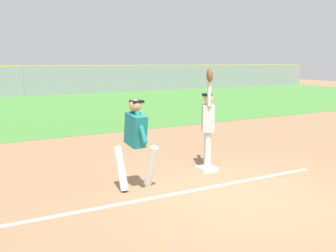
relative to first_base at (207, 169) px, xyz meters
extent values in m
plane|color=#936D4C|center=(-0.43, -1.67, -0.04)|extent=(74.22, 74.22, 0.00)
cube|color=#478438|center=(-0.43, 13.32, -0.04)|extent=(55.17, 15.95, 0.01)
cube|color=white|center=(-4.00, -0.90, -0.04)|extent=(12.00, 0.41, 0.01)
cube|color=white|center=(0.00, 0.00, 0.00)|extent=(0.40, 0.40, 0.08)
cylinder|color=silver|center=(0.21, 0.29, 0.39)|extent=(0.21, 0.21, 0.85)
cylinder|color=silver|center=(0.10, 0.12, 0.39)|extent=(0.21, 0.21, 0.85)
cube|color=#B7B7B7|center=(0.16, 0.20, 1.11)|extent=(0.45, 0.51, 0.60)
sphere|color=#DBAD84|center=(0.16, 0.20, 1.56)|extent=(0.31, 0.31, 0.23)
cube|color=black|center=(0.13, 0.22, 1.64)|extent=(0.29, 0.28, 0.05)
cylinder|color=#B7B7B7|center=(0.04, 0.02, 1.72)|extent=(0.12, 0.12, 0.62)
cylinder|color=#B7B7B7|center=(0.27, 0.39, 1.41)|extent=(0.39, 0.58, 0.09)
ellipsoid|color=brown|center=(0.04, 0.02, 2.08)|extent=(0.26, 0.31, 0.32)
cylinder|color=white|center=(-1.62, -0.41, 0.38)|extent=(0.17, 0.44, 0.85)
cylinder|color=white|center=(-2.18, -0.27, 0.38)|extent=(0.17, 0.44, 0.85)
cube|color=#197272|center=(-1.90, -0.34, 1.11)|extent=(0.28, 0.53, 0.66)
sphere|color=tan|center=(-1.90, -0.34, 1.56)|extent=(0.24, 0.24, 0.23)
cube|color=black|center=(-1.87, -0.34, 1.64)|extent=(0.23, 0.21, 0.05)
cylinder|color=#197272|center=(-1.91, -0.12, 1.19)|extent=(0.10, 0.40, 0.58)
cylinder|color=#197272|center=(-1.89, -0.56, 1.19)|extent=(0.10, 0.40, 0.58)
sphere|color=white|center=(0.29, 0.37, 1.92)|extent=(0.07, 0.07, 0.07)
cube|color=#93999E|center=(-0.43, 21.30, 0.99)|extent=(55.17, 0.06, 2.06)
cylinder|color=yellow|center=(-0.43, 21.30, 2.05)|extent=(55.17, 0.06, 0.06)
cylinder|color=gray|center=(-0.43, 21.30, 0.99)|extent=(0.08, 0.08, 2.06)
cylinder|color=gray|center=(13.37, 21.30, 0.99)|extent=(0.08, 0.08, 2.06)
cylinder|color=gray|center=(27.16, 21.30, 0.99)|extent=(0.08, 0.08, 2.06)
cube|color=white|center=(-1.29, 25.15, 0.53)|extent=(4.59, 2.39, 0.55)
cube|color=#2D333D|center=(-1.29, 25.15, 1.01)|extent=(2.39, 1.99, 0.40)
cylinder|color=black|center=(0.04, 26.26, 0.26)|extent=(0.62, 0.29, 0.60)
cylinder|color=black|center=(0.26, 24.38, 0.26)|extent=(0.62, 0.29, 0.60)
cube|color=#23389E|center=(4.55, 25.27, 0.53)|extent=(4.54, 2.25, 0.55)
cube|color=#2D333D|center=(4.55, 25.27, 1.01)|extent=(2.33, 1.92, 0.40)
cylinder|color=black|center=(5.92, 26.33, 0.26)|extent=(0.62, 0.27, 0.60)
cylinder|color=black|center=(6.07, 24.44, 0.26)|extent=(0.62, 0.27, 0.60)
cylinder|color=black|center=(3.03, 26.10, 0.26)|extent=(0.62, 0.27, 0.60)
cylinder|color=black|center=(3.18, 24.21, 0.26)|extent=(0.62, 0.27, 0.60)
camera|label=1|loc=(-4.84, -6.71, 2.38)|focal=40.53mm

